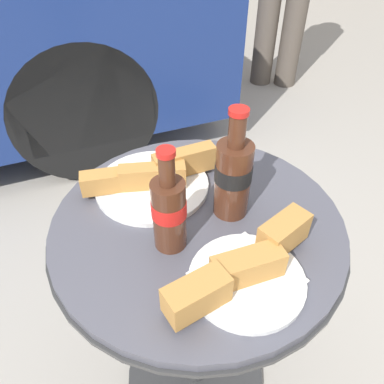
% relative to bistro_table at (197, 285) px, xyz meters
% --- Properties ---
extents(ground_plane, '(30.00, 30.00, 0.00)m').
position_rel_bistro_table_xyz_m(ground_plane, '(0.00, 0.00, -0.49)').
color(ground_plane, '#A8A093').
extents(bistro_table, '(0.61, 0.61, 0.72)m').
position_rel_bistro_table_xyz_m(bistro_table, '(0.00, 0.00, 0.00)').
color(bistro_table, '#333333').
rests_on(bistro_table, ground_plane).
extents(cola_bottle_left, '(0.06, 0.06, 0.21)m').
position_rel_bistro_table_xyz_m(cola_bottle_left, '(-0.07, -0.04, 0.31)').
color(cola_bottle_left, '#4C2819').
rests_on(cola_bottle_left, bistro_table).
extents(cola_bottle_right, '(0.07, 0.07, 0.24)m').
position_rel_bistro_table_xyz_m(cola_bottle_right, '(0.07, -0.00, 0.32)').
color(cola_bottle_right, '#4C2819').
rests_on(cola_bottle_right, bistro_table).
extents(lunch_plate_near, '(0.31, 0.25, 0.07)m').
position_rel_bistro_table_xyz_m(lunch_plate_near, '(-0.05, 0.13, 0.25)').
color(lunch_plate_near, white).
rests_on(lunch_plate_near, bistro_table).
extents(lunch_plate_far, '(0.31, 0.20, 0.07)m').
position_rel_bistro_table_xyz_m(lunch_plate_far, '(0.02, -0.17, 0.25)').
color(lunch_plate_far, white).
rests_on(lunch_plate_far, bistro_table).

